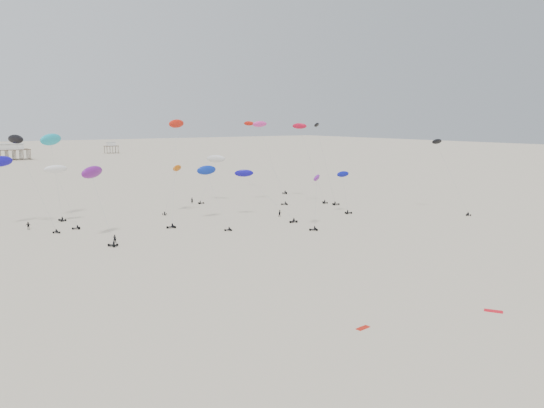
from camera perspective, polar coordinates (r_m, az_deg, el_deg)
ground_plane at (r=209.10m, az=-17.59°, el=2.10°), size 900.00×900.00×0.00m
pavilion_main at (r=353.08m, az=-26.33°, el=4.95°), size 21.00×13.00×9.80m
pavilion_small at (r=397.95m, az=-16.90°, el=5.75°), size 9.00×7.00×8.00m
rig_0 at (r=125.74m, az=-25.30°, el=4.96°), size 8.03×12.07×21.49m
rig_1 at (r=143.01m, az=18.22°, el=4.23°), size 4.53×11.13×19.69m
rig_2 at (r=116.87m, az=4.74°, el=1.25°), size 5.90×5.54×12.05m
rig_3 at (r=137.82m, az=-10.45°, el=2.80°), size 7.27×4.42×12.48m
rig_5 at (r=175.89m, az=-0.77°, el=5.46°), size 7.50×17.99×26.24m
rig_7 at (r=147.98m, az=5.85°, el=4.30°), size 8.29×4.76×23.17m
rig_8 at (r=110.02m, az=-18.59°, el=2.51°), size 6.34×12.31×15.70m
rig_9 at (r=149.74m, az=-0.78°, el=6.87°), size 7.79×8.13×23.69m
rig_10 at (r=129.05m, az=-22.01°, el=2.76°), size 5.45×10.24×14.73m
rig_11 at (r=136.33m, az=7.82°, el=1.90°), size 3.78×3.43×11.02m
rig_12 at (r=128.79m, az=-1.87°, el=2.22°), size 8.93×16.05×17.02m
rig_13 at (r=127.85m, az=-10.36°, el=6.29°), size 10.64×13.83×25.21m
rig_14 at (r=154.44m, az=-6.21°, el=4.38°), size 9.43×5.28×14.04m
rig_15 at (r=135.97m, az=-22.61°, el=5.73°), size 7.00×7.70×20.87m
rig_16 at (r=156.56m, az=3.67°, el=6.30°), size 4.28×13.76×23.54m
rig_17 at (r=124.46m, az=-6.84°, el=3.02°), size 5.24×14.85×16.89m
spectator_0 at (r=108.07m, az=-16.54°, el=-4.05°), size 0.86×0.74×1.99m
spectator_1 at (r=131.60m, az=0.86°, el=-1.36°), size 1.03×0.67×1.98m
spectator_2 at (r=127.77m, az=-24.73°, el=-2.52°), size 1.29×0.80×2.06m
spectator_3 at (r=154.01m, az=-8.60°, el=0.07°), size 0.89×0.78×2.04m
grounded_kite_a at (r=73.39m, az=22.72°, el=-10.60°), size 1.94×2.34×0.08m
grounded_kite_b at (r=63.71m, az=9.75°, el=-13.03°), size 1.87×0.90×0.07m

